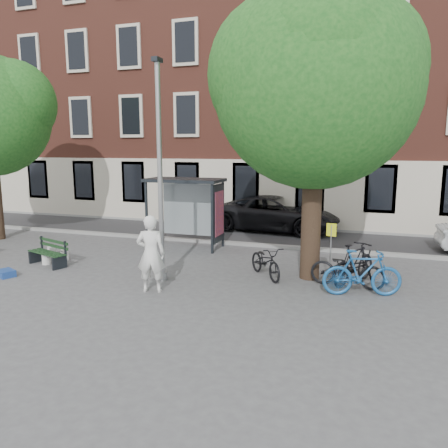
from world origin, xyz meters
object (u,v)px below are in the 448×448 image
at_px(painter, 151,254).
at_px(lamppost, 160,183).
at_px(bench, 49,254).
at_px(bike_d, 354,263).
at_px(car_dark, 275,213).
at_px(notice_sign, 331,241).
at_px(bike_c, 266,261).
at_px(bike_a, 347,269).
at_px(bike_b, 362,273).
at_px(bus_shelter, 196,197).

bearing_deg(painter, lamppost, -95.19).
height_order(painter, bench, painter).
distance_m(bike_d, car_dark, 7.96).
distance_m(lamppost, notice_sign, 5.09).
height_order(bike_c, bike_d, bike_d).
height_order(painter, notice_sign, painter).
relative_size(bike_a, bike_b, 0.99).
xyz_separation_m(bike_c, notice_sign, (1.81, 0.36, 0.67)).
bearing_deg(bike_d, lamppost, 44.38).
height_order(lamppost, car_dark, lamppost).
bearing_deg(bike_a, bike_b, -141.00).
bearing_deg(bench, bus_shelter, 65.55).
height_order(bike_c, car_dark, car_dark).
distance_m(bus_shelter, painter, 5.28).
bearing_deg(notice_sign, bike_a, -35.73).
bearing_deg(bike_c, bike_b, -55.63).
bearing_deg(lamppost, bike_b, 3.82).
bearing_deg(bench, notice_sign, 26.80).
xyz_separation_m(bench, bike_a, (9.27, 0.70, 0.15)).
xyz_separation_m(bus_shelter, notice_sign, (5.18, -2.57, -0.78)).
bearing_deg(lamppost, bike_a, 10.77).
xyz_separation_m(bike_a, car_dark, (-3.53, 7.43, 0.27)).
bearing_deg(bench, bike_c, 26.03).
relative_size(bus_shelter, bike_a, 1.43).
bearing_deg(painter, notice_sign, -165.49).
relative_size(bus_shelter, bench, 1.74).
distance_m(bike_c, notice_sign, 1.96).
bearing_deg(car_dark, lamppost, 175.33).
distance_m(painter, notice_sign, 5.08).
height_order(lamppost, painter, lamppost).
bearing_deg(bike_c, bench, 148.65).
bearing_deg(bench, lamppost, 14.90).
relative_size(bench, bike_c, 0.91).
xyz_separation_m(painter, bike_a, (4.88, 2.01, -0.50)).
height_order(bike_a, bike_b, bike_b).
distance_m(bench, notice_sign, 8.88).
bearing_deg(bike_a, notice_sign, 47.98).
bearing_deg(notice_sign, painter, -136.99).
bearing_deg(bench, car_dark, 73.31).
xyz_separation_m(lamppost, car_dark, (1.55, 8.40, -1.99)).
bearing_deg(bike_b, painter, 90.26).
bearing_deg(car_dark, bike_b, -148.20).
xyz_separation_m(bike_a, bike_c, (-2.32, 0.21, -0.05)).
relative_size(bench, bike_a, 0.83).
bearing_deg(bike_a, lamppost, 106.96).
xyz_separation_m(painter, bike_b, (5.27, 1.41, -0.42)).
relative_size(lamppost, bench, 3.72).
height_order(bench, bike_a, bike_a).
bearing_deg(bench, bike_a, 22.85).
xyz_separation_m(lamppost, bike_a, (5.08, 0.97, -2.26)).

